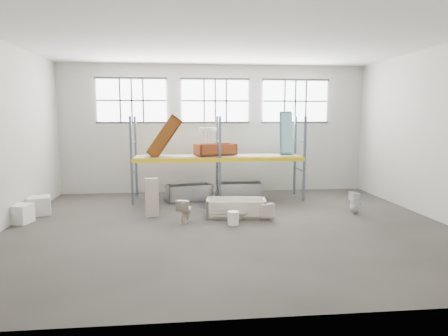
{
  "coord_description": "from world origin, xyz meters",
  "views": [
    {
      "loc": [
        -1.19,
        -10.3,
        2.94
      ],
      "look_at": [
        0.0,
        1.5,
        1.4
      ],
      "focal_mm": 30.98,
      "sensor_mm": 36.0,
      "label": 1
    }
  ],
  "objects": [
    {
      "name": "floor",
      "position": [
        0.0,
        0.0,
        -0.05
      ],
      "size": [
        12.0,
        10.0,
        0.1
      ],
      "primitive_type": "cube",
      "color": "#4A4540",
      "rests_on": "ground"
    },
    {
      "name": "ceiling",
      "position": [
        0.0,
        0.0,
        5.05
      ],
      "size": [
        12.0,
        10.0,
        0.1
      ],
      "primitive_type": "cube",
      "color": "silver",
      "rests_on": "ground"
    },
    {
      "name": "wall_back",
      "position": [
        0.0,
        5.05,
        2.5
      ],
      "size": [
        12.0,
        0.1,
        5.0
      ],
      "primitive_type": "cube",
      "color": "#B8B6AA",
      "rests_on": "ground"
    },
    {
      "name": "wall_front",
      "position": [
        0.0,
        -5.05,
        2.5
      ],
      "size": [
        12.0,
        0.1,
        5.0
      ],
      "primitive_type": "cube",
      "color": "#A2A096",
      "rests_on": "ground"
    },
    {
      "name": "wall_right",
      "position": [
        6.05,
        0.0,
        2.5
      ],
      "size": [
        0.1,
        10.0,
        5.0
      ],
      "primitive_type": "cube",
      "color": "#AFADA3",
      "rests_on": "ground"
    },
    {
      "name": "window_left",
      "position": [
        -3.2,
        4.94,
        3.6
      ],
      "size": [
        2.6,
        0.04,
        1.6
      ],
      "primitive_type": "cube",
      "color": "white",
      "rests_on": "wall_back"
    },
    {
      "name": "window_mid",
      "position": [
        0.0,
        4.94,
        3.6
      ],
      "size": [
        2.6,
        0.04,
        1.6
      ],
      "primitive_type": "cube",
      "color": "white",
      "rests_on": "wall_back"
    },
    {
      "name": "window_right",
      "position": [
        3.2,
        4.94,
        3.6
      ],
      "size": [
        2.6,
        0.04,
        1.6
      ],
      "primitive_type": "cube",
      "color": "white",
      "rests_on": "wall_back"
    },
    {
      "name": "rack_upright_la",
      "position": [
        -3.0,
        2.9,
        1.5
      ],
      "size": [
        0.08,
        0.08,
        3.0
      ],
      "primitive_type": "cube",
      "color": "slate",
      "rests_on": "floor"
    },
    {
      "name": "rack_upright_lb",
      "position": [
        -3.0,
        4.1,
        1.5
      ],
      "size": [
        0.08,
        0.08,
        3.0
      ],
      "primitive_type": "cube",
      "color": "slate",
      "rests_on": "floor"
    },
    {
      "name": "rack_upright_ma",
      "position": [
        0.0,
        2.9,
        1.5
      ],
      "size": [
        0.08,
        0.08,
        3.0
      ],
      "primitive_type": "cube",
      "color": "slate",
      "rests_on": "floor"
    },
    {
      "name": "rack_upright_mb",
      "position": [
        0.0,
        4.1,
        1.5
      ],
      "size": [
        0.08,
        0.08,
        3.0
      ],
      "primitive_type": "cube",
      "color": "slate",
      "rests_on": "floor"
    },
    {
      "name": "rack_upright_ra",
      "position": [
        3.0,
        2.9,
        1.5
      ],
      "size": [
        0.08,
        0.08,
        3.0
      ],
      "primitive_type": "cube",
      "color": "slate",
      "rests_on": "floor"
    },
    {
      "name": "rack_upright_rb",
      "position": [
        3.0,
        4.1,
        1.5
      ],
      "size": [
        0.08,
        0.08,
        3.0
      ],
      "primitive_type": "cube",
      "color": "slate",
      "rests_on": "floor"
    },
    {
      "name": "rack_beam_front",
      "position": [
        0.0,
        2.9,
        1.5
      ],
      "size": [
        6.0,
        0.1,
        0.14
      ],
      "primitive_type": "cube",
      "color": "yellow",
      "rests_on": "floor"
    },
    {
      "name": "rack_beam_back",
      "position": [
        0.0,
        4.1,
        1.5
      ],
      "size": [
        6.0,
        0.1,
        0.14
      ],
      "primitive_type": "cube",
      "color": "yellow",
      "rests_on": "floor"
    },
    {
      "name": "shelf_deck",
      "position": [
        0.0,
        3.5,
        1.58
      ],
      "size": [
        5.9,
        1.1,
        0.03
      ],
      "primitive_type": "cube",
      "color": "gray",
      "rests_on": "floor"
    },
    {
      "name": "wet_patch",
      "position": [
        0.0,
        2.7,
        0.0
      ],
      "size": [
        1.8,
        1.8,
        0.0
      ],
      "primitive_type": "cylinder",
      "color": "black",
      "rests_on": "floor"
    },
    {
      "name": "bathtub_beige",
      "position": [
        0.31,
        0.96,
        0.26
      ],
      "size": [
        1.86,
        1.04,
        0.52
      ],
      "primitive_type": null,
      "rotation": [
        0.0,
        0.0,
        -0.12
      ],
      "color": "beige",
      "rests_on": "floor"
    },
    {
      "name": "cistern_spare",
      "position": [
        1.15,
        0.45,
        0.28
      ],
      "size": [
        0.44,
        0.3,
        0.38
      ],
      "primitive_type": "cube",
      "rotation": [
        0.0,
        0.0,
        0.29
      ],
      "color": "#C3ADA4",
      "rests_on": "bathtub_beige"
    },
    {
      "name": "sink_in_tub",
      "position": [
        0.39,
        0.55,
        0.16
      ],
      "size": [
        0.53,
        0.53,
        0.15
      ],
      "primitive_type": "imported",
      "rotation": [
        0.0,
        0.0,
        0.27
      ],
      "color": "beige",
      "rests_on": "bathtub_beige"
    },
    {
      "name": "toilet_beige",
      "position": [
        -1.22,
        0.53,
        0.33
      ],
      "size": [
        0.54,
        0.73,
        0.67
      ],
      "primitive_type": "imported",
      "rotation": [
        0.0,
        0.0,
        2.86
      ],
      "color": "#F1E0CB",
      "rests_on": "floor"
    },
    {
      "name": "cistern_tall",
      "position": [
        -2.2,
        1.21,
        0.58
      ],
      "size": [
        0.42,
        0.32,
        1.16
      ],
      "primitive_type": "cube",
      "rotation": [
        0.0,
        0.0,
        0.24
      ],
      "color": "beige",
      "rests_on": "floor"
    },
    {
      "name": "toilet_white",
      "position": [
        4.02,
        0.93,
        0.35
      ],
      "size": [
        0.37,
        0.37,
        0.7
      ],
      "primitive_type": "imported",
      "rotation": [
        0.0,
        0.0,
        -1.38
      ],
      "color": "white",
      "rests_on": "floor"
    },
    {
      "name": "steel_tub_left",
      "position": [
        -1.07,
        3.31,
        0.29
      ],
      "size": [
        1.7,
        1.08,
        0.58
      ],
      "primitive_type": null,
      "rotation": [
        0.0,
        0.0,
        0.23
      ],
      "color": "#A9ADB2",
      "rests_on": "floor"
    },
    {
      "name": "steel_tub_right",
      "position": [
        0.75,
        3.38,
        0.31
      ],
      "size": [
        1.7,
        0.87,
        0.61
      ],
      "primitive_type": null,
      "rotation": [
        0.0,
        0.0,
        -0.05
      ],
      "color": "#A0A4A8",
      "rests_on": "floor"
    },
    {
      "name": "rust_tub_flat",
      "position": [
        -0.11,
        3.48,
        1.82
      ],
      "size": [
        1.58,
        1.13,
        0.4
      ],
      "primitive_type": null,
      "rotation": [
        0.0,
        0.0,
        0.36
      ],
      "color": "#99321F",
      "rests_on": "shelf_deck"
    },
    {
      "name": "rust_tub_tilted",
      "position": [
        -1.9,
        3.46,
        2.29
      ],
      "size": [
        1.29,
        0.77,
        1.56
      ],
      "primitive_type": null,
      "rotation": [
        0.0,
        -0.96,
        0.02
      ],
      "color": "#7F350D",
      "rests_on": "shelf_deck"
    },
    {
      "name": "sink_on_shelf",
      "position": [
        -0.39,
        3.37,
        2.09
      ],
      "size": [
        0.65,
        0.52,
        0.55
      ],
      "primitive_type": "imported",
      "rotation": [
        0.0,
        0.0,
        -0.06
      ],
      "color": "white",
      "rests_on": "rust_tub_flat"
    },
    {
      "name": "blue_tub_upright",
      "position": [
        2.53,
        3.7,
        2.4
      ],
      "size": [
        0.68,
        0.84,
        1.57
      ],
      "primitive_type": null,
      "rotation": [
        0.0,
        1.54,
        -0.3
      ],
      "color": "#75B8CC",
      "rests_on": "shelf_deck"
    },
    {
      "name": "bucket",
      "position": [
        0.11,
        0.06,
        0.18
      ],
      "size": [
        0.35,
        0.35,
        0.37
      ],
      "primitive_type": "cylinder",
      "rotation": [
        0.0,
        0.0,
        0.1
      ],
      "color": "white",
      "rests_on": "floor"
    },
    {
      "name": "carton_near",
      "position": [
        -5.87,
        0.84,
        0.26
      ],
      "size": [
        0.73,
        0.67,
        0.53
      ],
      "primitive_type": "cube",
      "rotation": [
        0.0,
        0.0,
        -0.26
      ],
      "color": "white",
      "rests_on": "floor"
    },
    {
      "name": "carton_far",
      "position": [
        -5.67,
        1.8,
        0.27
      ],
      "size": [
        0.82,
        0.82,
        0.55
      ],
      "primitive_type": "cube",
      "rotation": [
        0.0,
        0.0,
        0.31
      ],
      "color": "silver",
      "rests_on": "floor"
    }
  ]
}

